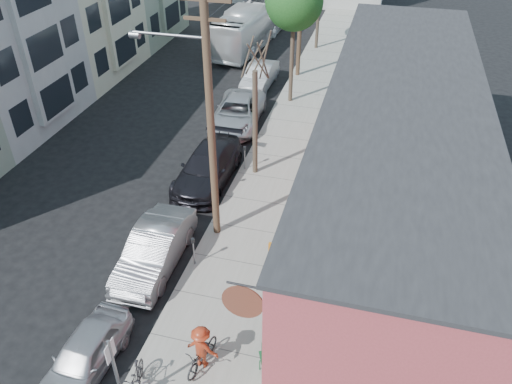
% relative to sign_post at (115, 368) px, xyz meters
% --- Properties ---
extents(ground, '(120.00, 120.00, 0.00)m').
position_rel_sign_post_xyz_m(ground, '(-2.35, 4.51, -1.83)').
color(ground, black).
extents(sidewalk, '(4.50, 58.00, 0.15)m').
position_rel_sign_post_xyz_m(sidewalk, '(1.90, 15.51, -1.76)').
color(sidewalk, gray).
rests_on(sidewalk, ground).
extents(cafe_building, '(6.60, 20.20, 6.61)m').
position_rel_sign_post_xyz_m(cafe_building, '(6.64, 9.50, 1.47)').
color(cafe_building, '#B04147').
rests_on(cafe_building, ground).
extents(apartment_row, '(6.30, 32.00, 9.00)m').
position_rel_sign_post_xyz_m(apartment_row, '(-14.20, 18.51, 2.67)').
color(apartment_row, gray).
rests_on(apartment_row, ground).
extents(sign_post, '(0.07, 0.45, 2.80)m').
position_rel_sign_post_xyz_m(sign_post, '(0.00, 0.00, 0.00)').
color(sign_post, slate).
rests_on(sign_post, sidewalk).
extents(parking_meter_near, '(0.14, 0.14, 1.24)m').
position_rel_sign_post_xyz_m(parking_meter_near, '(-0.10, 5.98, -0.85)').
color(parking_meter_near, slate).
rests_on(parking_meter_near, sidewalk).
extents(parking_meter_far, '(0.14, 0.14, 1.24)m').
position_rel_sign_post_xyz_m(parking_meter_far, '(-0.10, 12.93, -0.85)').
color(parking_meter_far, slate).
rests_on(parking_meter_far, sidewalk).
extents(utility_pole_near, '(3.57, 0.28, 10.00)m').
position_rel_sign_post_xyz_m(utility_pole_near, '(0.04, 8.03, 3.58)').
color(utility_pole_near, '#503A28').
rests_on(utility_pole_near, sidewalk).
extents(tree_bare, '(0.24, 0.24, 5.12)m').
position_rel_sign_post_xyz_m(tree_bare, '(0.45, 12.82, 0.88)').
color(tree_bare, '#44392C').
rests_on(tree_bare, sidewalk).
extents(tree_leafy_mid, '(3.25, 3.25, 7.56)m').
position_rel_sign_post_xyz_m(tree_leafy_mid, '(0.45, 21.23, 4.23)').
color(tree_leafy_mid, '#44392C').
rests_on(tree_leafy_mid, sidewalk).
extents(patio_chair_a, '(0.57, 0.57, 0.88)m').
position_rel_sign_post_xyz_m(patio_chair_a, '(3.69, 3.34, -1.24)').
color(patio_chair_a, '#134624').
rests_on(patio_chair_a, sidewalk).
extents(patio_chair_b, '(0.66, 0.66, 0.88)m').
position_rel_sign_post_xyz_m(patio_chair_b, '(3.64, 2.30, -1.24)').
color(patio_chair_b, '#134624').
rests_on(patio_chair_b, sidewalk).
extents(patron_grey, '(0.40, 0.60, 1.61)m').
position_rel_sign_post_xyz_m(patron_grey, '(3.82, 4.77, -0.88)').
color(patron_grey, slate).
rests_on(patron_grey, sidewalk).
extents(cyclist, '(1.10, 0.72, 1.60)m').
position_rel_sign_post_xyz_m(cyclist, '(1.72, 1.85, -0.88)').
color(cyclist, maroon).
rests_on(cyclist, sidewalk).
extents(cyclist_bike, '(0.89, 1.74, 0.87)m').
position_rel_sign_post_xyz_m(cyclist_bike, '(1.72, 1.85, -1.25)').
color(cyclist_bike, black).
rests_on(cyclist_bike, sidewalk).
extents(parked_bike_a, '(0.81, 1.64, 0.95)m').
position_rel_sign_post_xyz_m(parked_bike_a, '(0.18, 0.54, -1.21)').
color(parked_bike_a, black).
rests_on(parked_bike_a, sidewalk).
extents(car_0, '(1.69, 3.85, 1.29)m').
position_rel_sign_post_xyz_m(car_0, '(-1.69, 0.89, -1.19)').
color(car_0, '#ABACB3').
rests_on(car_0, ground).
extents(car_1, '(1.77, 4.84, 1.58)m').
position_rel_sign_post_xyz_m(car_1, '(-1.55, 5.69, -1.04)').
color(car_1, gray).
rests_on(car_1, ground).
extents(car_2, '(2.28, 5.45, 1.57)m').
position_rel_sign_post_xyz_m(car_2, '(-1.55, 11.69, -1.05)').
color(car_2, black).
rests_on(car_2, ground).
extents(car_3, '(2.86, 5.60, 1.52)m').
position_rel_sign_post_xyz_m(car_3, '(-1.87, 17.62, -1.07)').
color(car_3, '#B1B4B9').
rests_on(car_3, ground).
extents(car_4, '(1.66, 4.54, 1.49)m').
position_rel_sign_post_xyz_m(car_4, '(-1.99, 23.11, -1.09)').
color(car_4, '#A3A6AA').
rests_on(car_4, ground).
extents(bus, '(3.66, 11.46, 3.14)m').
position_rel_sign_post_xyz_m(bus, '(-4.74, 30.97, -0.26)').
color(bus, white).
rests_on(bus, ground).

